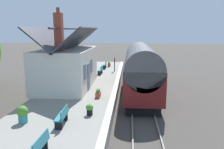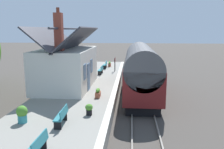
% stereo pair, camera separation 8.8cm
% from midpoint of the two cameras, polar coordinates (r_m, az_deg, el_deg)
% --- Properties ---
extents(ground_plane, '(160.00, 160.00, 0.00)m').
position_cam_midpoint_polar(ground_plane, '(18.26, 4.29, -6.64)').
color(ground_plane, '#423D38').
extents(platform, '(32.00, 5.83, 0.89)m').
position_cam_midpoint_polar(platform, '(18.55, -7.92, -4.99)').
color(platform, gray).
rests_on(platform, ground).
extents(platform_edge_coping, '(32.00, 0.36, 0.02)m').
position_cam_midpoint_polar(platform_edge_coping, '(18.05, 0.57, -3.84)').
color(platform_edge_coping, beige).
rests_on(platform_edge_coping, platform).
extents(rail_near, '(52.00, 0.08, 0.14)m').
position_cam_midpoint_polar(rail_near, '(18.31, 9.40, -6.48)').
color(rail_near, gray).
rests_on(rail_near, ground).
extents(rail_far, '(52.00, 0.08, 0.14)m').
position_cam_midpoint_polar(rail_far, '(18.24, 4.86, -6.44)').
color(rail_far, gray).
rests_on(rail_far, ground).
extents(train, '(10.64, 2.73, 4.32)m').
position_cam_midpoint_polar(train, '(19.29, 7.08, 1.06)').
color(train, black).
rests_on(train, ground).
extents(station_building, '(7.61, 4.15, 6.22)m').
position_cam_midpoint_polar(station_building, '(19.17, -11.30, 2.04)').
color(station_building, silver).
rests_on(station_building, platform).
extents(bench_near_building, '(1.40, 0.45, 0.88)m').
position_cam_midpoint_polar(bench_near_building, '(9.16, -18.13, -16.69)').
color(bench_near_building, '#26727F').
rests_on(bench_near_building, platform).
extents(bench_platform_end, '(1.41, 0.48, 0.88)m').
position_cam_midpoint_polar(bench_platform_end, '(28.00, -1.84, 2.50)').
color(bench_platform_end, '#26727F').
rests_on(bench_platform_end, platform).
extents(bench_by_lamp, '(1.42, 0.49, 0.88)m').
position_cam_midpoint_polar(bench_by_lamp, '(11.76, -12.47, -10.03)').
color(bench_by_lamp, '#26727F').
rests_on(bench_by_lamp, platform).
extents(bench_mid_platform, '(1.41, 0.47, 0.88)m').
position_cam_midpoint_polar(bench_mid_platform, '(24.37, -2.95, 1.19)').
color(bench_mid_platform, '#26727F').
rests_on(bench_mid_platform, platform).
extents(planter_by_door, '(0.55, 0.55, 0.90)m').
position_cam_midpoint_polar(planter_by_door, '(12.59, -21.60, -9.12)').
color(planter_by_door, teal).
rests_on(planter_by_door, platform).
extents(planter_bench_right, '(0.70, 0.32, 0.63)m').
position_cam_midpoint_polar(planter_bench_right, '(16.11, -3.63, -4.62)').
color(planter_bench_right, '#9E5138').
rests_on(planter_bench_right, platform).
extents(planter_edge_near, '(0.42, 0.42, 0.68)m').
position_cam_midpoint_polar(planter_edge_near, '(12.85, -5.82, -8.56)').
color(planter_edge_near, black).
rests_on(planter_edge_near, platform).
extents(planter_corner_building, '(0.87, 0.32, 0.66)m').
position_cam_midpoint_polar(planter_corner_building, '(29.44, -0.80, 2.61)').
color(planter_corner_building, '#9E5138').
rests_on(planter_corner_building, platform).
extents(station_sign_board, '(0.96, 0.06, 1.57)m').
position_cam_midpoint_polar(station_sign_board, '(25.89, 0.56, 3.39)').
color(station_sign_board, black).
rests_on(station_sign_board, platform).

